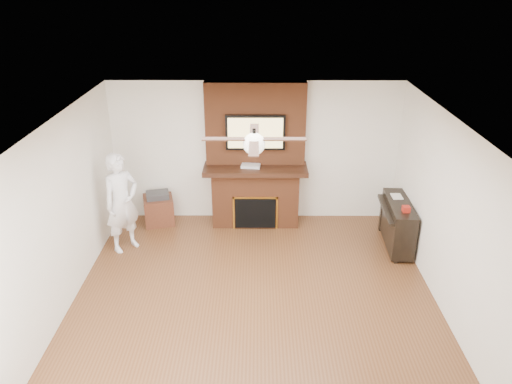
{
  "coord_description": "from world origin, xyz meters",
  "views": [
    {
      "loc": [
        0.05,
        -5.52,
        4.17
      ],
      "look_at": [
        0.02,
        0.9,
        1.31
      ],
      "focal_mm": 35.0,
      "sensor_mm": 36.0,
      "label": 1
    }
  ],
  "objects_px": {
    "side_table": "(159,209)",
    "fireplace": "(255,170)",
    "person": "(122,203)",
    "piano": "(397,223)"
  },
  "relations": [
    {
      "from": "person",
      "to": "piano",
      "type": "bearing_deg",
      "value": -44.84
    },
    {
      "from": "fireplace",
      "to": "side_table",
      "type": "relative_size",
      "value": 4.06
    },
    {
      "from": "fireplace",
      "to": "person",
      "type": "relative_size",
      "value": 1.53
    },
    {
      "from": "fireplace",
      "to": "side_table",
      "type": "bearing_deg",
      "value": -177.78
    },
    {
      "from": "side_table",
      "to": "person",
      "type": "bearing_deg",
      "value": -126.29
    },
    {
      "from": "fireplace",
      "to": "person",
      "type": "bearing_deg",
      "value": -155.06
    },
    {
      "from": "person",
      "to": "piano",
      "type": "height_order",
      "value": "person"
    },
    {
      "from": "fireplace",
      "to": "person",
      "type": "distance_m",
      "value": 2.32
    },
    {
      "from": "side_table",
      "to": "fireplace",
      "type": "bearing_deg",
      "value": -11.92
    },
    {
      "from": "side_table",
      "to": "piano",
      "type": "height_order",
      "value": "piano"
    }
  ]
}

